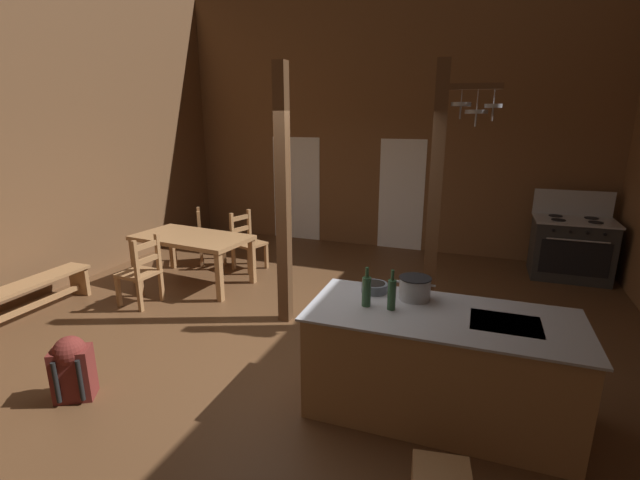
# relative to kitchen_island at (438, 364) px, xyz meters

# --- Properties ---
(ground_plane) EXTENTS (8.55, 9.21, 0.10)m
(ground_plane) POSITION_rel_kitchen_island_xyz_m (-1.63, 0.59, -0.50)
(ground_plane) COLOR brown
(wall_back) EXTENTS (8.55, 0.14, 4.67)m
(wall_back) POSITION_rel_kitchen_island_xyz_m (-1.63, 4.87, 1.88)
(wall_back) COLOR brown
(wall_back) RESTS_ON ground_plane
(wall_left) EXTENTS (0.14, 9.21, 4.67)m
(wall_left) POSITION_rel_kitchen_island_xyz_m (-5.57, 0.59, 1.88)
(wall_left) COLOR brown
(wall_left) RESTS_ON ground_plane
(glazed_door_back_left) EXTENTS (1.00, 0.01, 2.05)m
(glazed_door_back_left) POSITION_rel_kitchen_island_xyz_m (-3.37, 4.79, 0.57)
(glazed_door_back_left) COLOR white
(glazed_door_back_left) RESTS_ON ground_plane
(glazed_panel_back_right) EXTENTS (0.84, 0.01, 2.05)m
(glazed_panel_back_right) POSITION_rel_kitchen_island_xyz_m (-1.24, 4.79, 0.57)
(glazed_panel_back_right) COLOR white
(glazed_panel_back_right) RESTS_ON ground_plane
(kitchen_island) EXTENTS (2.18, 1.00, 0.91)m
(kitchen_island) POSITION_rel_kitchen_island_xyz_m (0.00, 0.00, 0.00)
(kitchen_island) COLOR #9E7044
(kitchen_island) RESTS_ON ground_plane
(stove_range) EXTENTS (1.15, 0.84, 1.32)m
(stove_range) POSITION_rel_kitchen_island_xyz_m (1.54, 4.14, 0.03)
(stove_range) COLOR #2A2A2A
(stove_range) RESTS_ON ground_plane
(support_post_with_pot_rack) EXTENTS (0.69, 0.26, 3.02)m
(support_post_with_pot_rack) POSITION_rel_kitchen_island_xyz_m (-0.25, 1.61, 1.19)
(support_post_with_pot_rack) COLOR brown
(support_post_with_pot_rack) RESTS_ON ground_plane
(support_post_center) EXTENTS (0.14, 0.14, 3.02)m
(support_post_center) POSITION_rel_kitchen_island_xyz_m (-1.95, 1.19, 1.06)
(support_post_center) COLOR brown
(support_post_center) RESTS_ON ground_plane
(dining_table) EXTENTS (1.78, 1.05, 0.74)m
(dining_table) POSITION_rel_kitchen_island_xyz_m (-3.78, 1.85, 0.20)
(dining_table) COLOR #9E7044
(dining_table) RESTS_ON ground_plane
(ladderback_chair_near_window) EXTENTS (0.47, 0.47, 0.95)m
(ladderback_chair_near_window) POSITION_rel_kitchen_island_xyz_m (-3.93, 0.94, -0.00)
(ladderback_chair_near_window) COLOR #9E7044
(ladderback_chair_near_window) RESTS_ON ground_plane
(ladderback_chair_by_post) EXTENTS (0.61, 0.61, 0.95)m
(ladderback_chair_by_post) POSITION_rel_kitchen_island_xyz_m (-4.12, 2.75, -0.00)
(ladderback_chair_by_post) COLOR #9E7044
(ladderback_chair_by_post) RESTS_ON ground_plane
(ladderback_chair_at_table_end) EXTENTS (0.55, 0.55, 0.95)m
(ladderback_chair_at_table_end) POSITION_rel_kitchen_island_xyz_m (-3.36, 2.74, -0.00)
(ladderback_chair_at_table_end) COLOR #9E7044
(ladderback_chair_at_table_end) RESTS_ON ground_plane
(bench_along_left_wall) EXTENTS (0.38, 1.55, 0.44)m
(bench_along_left_wall) POSITION_rel_kitchen_island_xyz_m (-5.02, 0.19, -0.15)
(bench_along_left_wall) COLOR #9E7044
(bench_along_left_wall) RESTS_ON ground_plane
(backpack) EXTENTS (0.39, 0.38, 0.60)m
(backpack) POSITION_rel_kitchen_island_xyz_m (-3.04, -0.93, -0.14)
(backpack) COLOR maroon
(backpack) RESTS_ON ground_plane
(stockpot_on_counter) EXTENTS (0.35, 0.28, 0.20)m
(stockpot_on_counter) POSITION_rel_kitchen_island_xyz_m (-0.26, 0.23, 0.55)
(stockpot_on_counter) COLOR #A8AAB2
(stockpot_on_counter) RESTS_ON kitchen_island
(mixing_bowl_on_counter) EXTENTS (0.24, 0.24, 0.08)m
(mixing_bowl_on_counter) POSITION_rel_kitchen_island_xyz_m (-0.63, 0.27, 0.50)
(mixing_bowl_on_counter) COLOR slate
(mixing_bowl_on_counter) RESTS_ON kitchen_island
(bottle_tall_on_counter) EXTENTS (0.07, 0.07, 0.34)m
(bottle_tall_on_counter) POSITION_rel_kitchen_island_xyz_m (-0.62, -0.06, 0.59)
(bottle_tall_on_counter) COLOR #2D5638
(bottle_tall_on_counter) RESTS_ON kitchen_island
(bottle_short_on_counter) EXTENTS (0.07, 0.07, 0.34)m
(bottle_short_on_counter) POSITION_rel_kitchen_island_xyz_m (-0.41, -0.05, 0.59)
(bottle_short_on_counter) COLOR #2D5638
(bottle_short_on_counter) RESTS_ON kitchen_island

